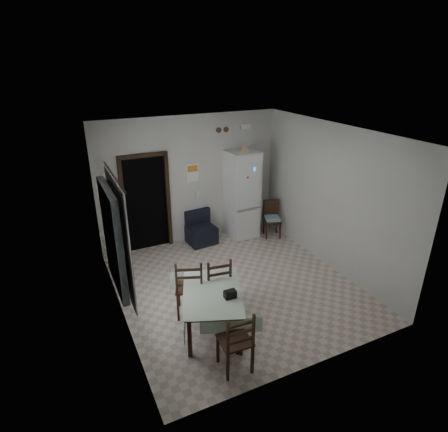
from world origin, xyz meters
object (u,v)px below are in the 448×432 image
object	(u,v)px
dining_table	(212,311)
dining_chair_near_head	(235,340)
dining_chair_far_left	(190,286)
dining_chair_far_right	(216,282)
fridge	(242,195)
corner_chair	(272,219)
navy_seat	(201,228)

from	to	relation	value
dining_table	dining_chair_near_head	bearing A→B (deg)	-71.95
dining_chair_far_left	dining_chair_far_right	xyz separation A→B (m)	(0.46, -0.05, -0.03)
fridge	dining_table	xyz separation A→B (m)	(-2.03, -2.86, -0.69)
corner_chair	dining_table	xyz separation A→B (m)	(-2.65, -2.45, -0.09)
corner_chair	dining_chair_far_right	bearing A→B (deg)	-121.81
navy_seat	corner_chair	xyz separation A→B (m)	(1.66, -0.41, 0.06)
fridge	navy_seat	size ratio (longest dim) A/B	2.76
navy_seat	dining_table	distance (m)	3.02
corner_chair	fridge	bearing A→B (deg)	165.24
fridge	dining_chair_near_head	distance (m)	4.31
navy_seat	dining_chair_near_head	size ratio (longest dim) A/B	0.76
corner_chair	dining_table	size ratio (longest dim) A/B	0.65
dining_chair_near_head	dining_chair_far_right	bearing A→B (deg)	-100.53
fridge	dining_chair_near_head	world-z (taller)	fridge
dining_chair_far_left	dining_chair_near_head	world-z (taller)	dining_chair_far_left
fridge	dining_chair_far_left	xyz separation A→B (m)	(-2.20, -2.33, -0.50)
corner_chair	dining_chair_far_left	distance (m)	3.42
fridge	dining_chair_near_head	bearing A→B (deg)	-122.22
corner_chair	dining_chair_near_head	bearing A→B (deg)	-110.69
navy_seat	dining_table	size ratio (longest dim) A/B	0.56
corner_chair	dining_chair_near_head	size ratio (longest dim) A/B	0.89
corner_chair	dining_table	bearing A→B (deg)	-118.89
fridge	dining_chair_near_head	xyz separation A→B (m)	(-2.08, -3.74, -0.54)
corner_chair	dining_chair_near_head	xyz separation A→B (m)	(-2.70, -3.33, 0.05)
navy_seat	dining_table	world-z (taller)	navy_seat
fridge	dining_chair_far_left	bearing A→B (deg)	-136.55
dining_table	dining_chair_far_right	xyz separation A→B (m)	(0.29, 0.48, 0.16)
navy_seat	dining_chair_far_right	xyz separation A→B (m)	(-0.70, -2.38, 0.13)
dining_table	dining_chair_far_left	world-z (taller)	dining_chair_far_left
navy_seat	corner_chair	world-z (taller)	corner_chair
navy_seat	dining_table	xyz separation A→B (m)	(-0.99, -2.86, -0.03)
navy_seat	corner_chair	distance (m)	1.71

